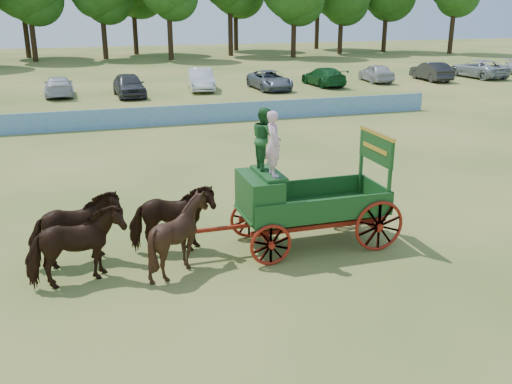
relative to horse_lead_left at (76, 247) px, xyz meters
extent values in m
plane|color=#A58D4A|center=(8.49, -0.37, -0.93)|extent=(160.00, 160.00, 0.00)
imported|color=black|center=(0.00, 0.00, 0.00)|extent=(2.38, 1.52, 1.86)
imported|color=black|center=(0.00, 1.10, 0.00)|extent=(2.38, 1.48, 1.86)
imported|color=black|center=(2.40, 0.00, 0.00)|extent=(1.76, 1.58, 1.87)
imported|color=black|center=(2.40, 1.10, 0.00)|extent=(2.27, 1.16, 1.86)
cube|color=maroon|center=(4.60, 0.55, -0.33)|extent=(0.12, 2.00, 0.12)
cube|color=maroon|center=(7.60, 0.55, -0.33)|extent=(0.12, 2.00, 0.12)
cube|color=maroon|center=(6.10, 0.00, -0.21)|extent=(3.80, 0.10, 0.12)
cube|color=maroon|center=(6.10, 1.10, -0.21)|extent=(3.80, 0.10, 0.12)
cube|color=maroon|center=(3.70, 0.55, -0.18)|extent=(2.80, 0.09, 0.09)
cube|color=#1B5222|center=(6.10, 0.55, 0.07)|extent=(3.80, 1.80, 0.10)
cube|color=#1B5222|center=(6.10, -0.33, 0.37)|extent=(3.80, 0.06, 0.55)
cube|color=#1B5222|center=(6.10, 1.43, 0.37)|extent=(3.80, 0.06, 0.55)
cube|color=#1B5222|center=(7.98, 0.55, 0.37)|extent=(0.06, 1.80, 0.55)
cube|color=#1B5222|center=(4.60, 0.55, 0.62)|extent=(0.85, 1.70, 1.05)
cube|color=#1B5222|center=(4.85, 0.55, 1.19)|extent=(0.55, 1.50, 0.08)
cube|color=#1B5222|center=(4.22, 0.55, 0.42)|extent=(0.10, 1.60, 0.65)
cube|color=#1B5222|center=(4.40, 0.55, 0.12)|extent=(0.55, 1.60, 0.06)
cube|color=#1B5222|center=(7.90, -0.25, 1.02)|extent=(0.08, 0.08, 1.80)
cube|color=#1B5222|center=(7.90, 1.35, 1.02)|extent=(0.08, 0.08, 1.80)
cube|color=#1B5222|center=(7.90, 0.55, 1.62)|extent=(0.07, 1.75, 0.75)
cube|color=gold|center=(7.90, 0.55, 2.02)|extent=(0.08, 1.80, 0.09)
cube|color=gold|center=(7.86, 0.55, 1.62)|extent=(0.02, 1.30, 0.12)
torus|color=maroon|center=(4.60, -0.40, -0.38)|extent=(1.09, 0.09, 1.09)
torus|color=maroon|center=(4.60, 1.50, -0.38)|extent=(1.09, 0.09, 1.09)
torus|color=maroon|center=(7.60, -0.40, -0.23)|extent=(1.39, 0.09, 1.39)
torus|color=maroon|center=(7.60, 1.50, -0.23)|extent=(1.39, 0.09, 1.39)
imported|color=#E1ACC1|center=(4.85, 0.20, 2.04)|extent=(0.39, 0.59, 1.63)
imported|color=#246029|center=(4.85, 0.90, 2.03)|extent=(0.61, 0.78, 1.60)
cube|color=#2068AF|center=(7.49, 17.63, -0.41)|extent=(26.00, 0.08, 1.05)
imported|color=silver|center=(-0.87, 30.12, -0.24)|extent=(2.04, 4.83, 1.39)
imported|color=#333338|center=(3.87, 28.47, -0.12)|extent=(2.15, 4.84, 1.62)
imported|color=silver|center=(9.34, 29.97, -0.12)|extent=(2.33, 5.12, 1.63)
imported|color=slate|center=(14.42, 28.78, -0.22)|extent=(2.49, 5.15, 1.41)
imported|color=#144C1E|center=(19.19, 29.51, -0.21)|extent=(2.31, 5.10, 1.45)
imported|color=#B2B2B7|center=(24.31, 30.34, -0.18)|extent=(2.23, 4.57, 1.50)
imported|color=#262628|center=(29.23, 29.77, -0.15)|extent=(1.93, 4.80, 1.55)
imported|color=#999EA5|center=(34.39, 30.32, -0.15)|extent=(3.03, 5.80, 1.56)
cylinder|color=#382314|center=(-3.81, 57.54, 1.39)|extent=(0.60, 0.60, 4.64)
cylinder|color=#382314|center=(3.96, 58.47, 1.38)|extent=(0.60, 0.60, 4.62)
cylinder|color=#382314|center=(11.15, 54.95, 1.48)|extent=(0.60, 0.60, 4.82)
cylinder|color=#382314|center=(19.23, 58.37, 1.75)|extent=(0.60, 0.60, 5.37)
cylinder|color=#382314|center=(25.89, 53.82, 1.36)|extent=(0.60, 0.60, 4.58)
cylinder|color=#382314|center=(33.53, 56.89, 1.30)|extent=(0.60, 0.60, 4.46)
cylinder|color=#382314|center=(40.75, 58.30, 1.55)|extent=(0.60, 0.60, 4.96)
cylinder|color=#382314|center=(47.45, 52.90, 1.57)|extent=(0.60, 0.60, 5.00)
cylinder|color=#382314|center=(-4.85, 62.85, 1.49)|extent=(0.60, 0.60, 4.85)
cylinder|color=#382314|center=(8.14, 64.16, 1.77)|extent=(0.60, 0.60, 5.40)
cylinder|color=#382314|center=(22.09, 66.24, 1.65)|extent=(0.60, 0.60, 5.16)
cylinder|color=#382314|center=(34.04, 65.76, 1.89)|extent=(0.60, 0.60, 5.65)
camera|label=1|loc=(0.37, -12.72, 5.32)|focal=40.00mm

